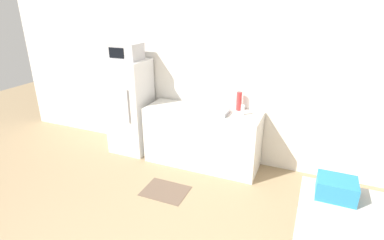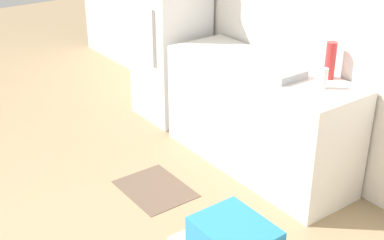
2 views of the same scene
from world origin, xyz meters
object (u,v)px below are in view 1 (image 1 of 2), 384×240
refrigerator (130,107)px  basket (336,188)px  microwave (126,51)px  bottle_tall (239,101)px  bottle_short (243,110)px

refrigerator → basket: 3.56m
microwave → bottle_tall: microwave is taller
microwave → bottle_tall: bearing=7.1°
refrigerator → bottle_short: (1.90, 0.03, 0.19)m
microwave → bottle_tall: size_ratio=1.71×
bottle_short → refrigerator: bearing=-179.0°
refrigerator → bottle_tall: refrigerator is taller
microwave → basket: size_ratio=1.70×
bottle_tall → microwave: bearing=-172.9°
refrigerator → bottle_short: 1.91m
bottle_short → basket: (1.16, -1.83, 0.15)m
bottle_short → basket: basket is taller
refrigerator → microwave: microwave is taller
microwave → bottle_tall: 1.92m
microwave → refrigerator: bearing=71.0°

